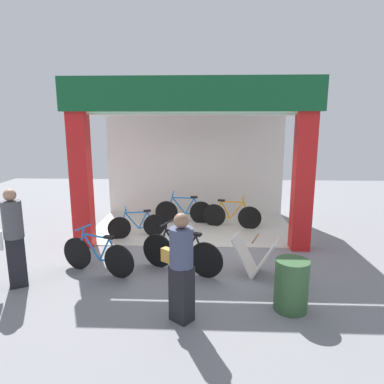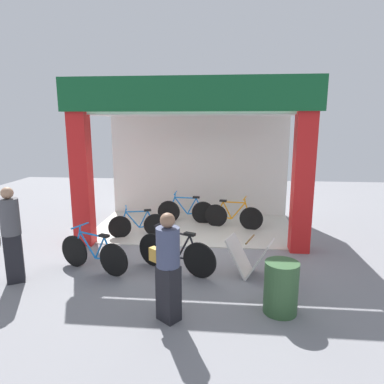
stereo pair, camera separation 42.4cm
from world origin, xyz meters
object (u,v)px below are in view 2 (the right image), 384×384
object	(u,v)px
bicycle_parked_0	(176,253)
sandwich_board_sign	(249,257)
bicycle_inside_1	(138,225)
bicycle_parked_1	(94,254)
bicycle_inside_0	(186,211)
pedestrian_0	(11,234)
trash_bin	(281,287)
pedestrian_1	(168,266)
bicycle_inside_2	(233,216)

from	to	relation	value
bicycle_parked_0	sandwich_board_sign	size ratio (longest dim) A/B	1.66
bicycle_inside_1	bicycle_parked_1	bearing A→B (deg)	-99.65
bicycle_parked_0	bicycle_inside_0	bearing A→B (deg)	92.78
bicycle_inside_1	bicycle_inside_0	bearing A→B (deg)	49.94
bicycle_inside_0	sandwich_board_sign	bearing A→B (deg)	-64.62
pedestrian_0	trash_bin	distance (m)	4.67
sandwich_board_sign	pedestrian_0	size ratio (longest dim) A/B	0.55
bicycle_inside_1	trash_bin	bearing A→B (deg)	-46.85
bicycle_parked_0	pedestrian_1	bearing A→B (deg)	-85.94
bicycle_parked_0	trash_bin	bearing A→B (deg)	-35.77
bicycle_parked_0	bicycle_inside_2	bearing A→B (deg)	67.73
bicycle_inside_0	pedestrian_0	bearing A→B (deg)	-124.52
bicycle_parked_0	bicycle_parked_1	xyz separation A→B (m)	(-1.58, -0.12, -0.02)
bicycle_inside_1	bicycle_parked_0	bearing A→B (deg)	-57.41
bicycle_inside_0	sandwich_board_sign	distance (m)	3.61
bicycle_inside_2	sandwich_board_sign	bearing A→B (deg)	-85.53
bicycle_parked_0	pedestrian_0	distance (m)	2.97
bicycle_inside_1	pedestrian_1	bearing A→B (deg)	-69.21
bicycle_parked_0	pedestrian_0	size ratio (longest dim) A/B	0.91
sandwich_board_sign	trash_bin	size ratio (longest dim) A/B	1.18
bicycle_inside_2	bicycle_parked_0	bearing A→B (deg)	-112.27
sandwich_board_sign	trash_bin	bearing A→B (deg)	-72.77
trash_bin	sandwich_board_sign	bearing A→B (deg)	107.23
bicycle_inside_2	bicycle_parked_1	xyz separation A→B (m)	(-2.75, -2.96, 0.01)
bicycle_inside_2	sandwich_board_sign	world-z (taller)	bicycle_inside_2
pedestrian_1	bicycle_inside_0	bearing A→B (deg)	93.21
bicycle_inside_2	trash_bin	distance (m)	4.16
bicycle_inside_0	bicycle_inside_2	xyz separation A→B (m)	(1.32, -0.37, -0.01)
trash_bin	bicycle_inside_0	bearing A→B (deg)	113.24
bicycle_inside_1	bicycle_inside_2	xyz separation A→B (m)	(2.40, 0.91, 0.03)
bicycle_parked_1	trash_bin	world-z (taller)	bicycle_parked_1
bicycle_inside_1	bicycle_parked_1	xyz separation A→B (m)	(-0.35, -2.05, 0.04)
bicycle_inside_0	pedestrian_1	size ratio (longest dim) A/B	1.00
bicycle_inside_0	trash_bin	distance (m)	4.88
bicycle_inside_0	pedestrian_1	world-z (taller)	pedestrian_1
bicycle_inside_1	bicycle_parked_0	xyz separation A→B (m)	(1.23, -1.93, 0.06)
bicycle_parked_1	bicycle_parked_0	bearing A→B (deg)	4.37
bicycle_parked_1	pedestrian_1	size ratio (longest dim) A/B	0.94
bicycle_inside_2	pedestrian_0	bearing A→B (deg)	-138.57
bicycle_inside_1	bicycle_inside_2	size ratio (longest dim) A/B	0.88
bicycle_parked_0	pedestrian_1	distance (m)	1.69
pedestrian_1	pedestrian_0	bearing A→B (deg)	162.46
bicycle_parked_0	pedestrian_1	xyz separation A→B (m)	(0.12, -1.62, 0.46)
trash_bin	bicycle_parked_1	bearing A→B (deg)	160.99
trash_bin	pedestrian_1	bearing A→B (deg)	-168.12
bicycle_inside_0	trash_bin	xyz separation A→B (m)	(1.93, -4.49, 0.05)
bicycle_parked_0	pedestrian_1	size ratio (longest dim) A/B	0.98
bicycle_inside_1	bicycle_parked_1	world-z (taller)	bicycle_parked_1
bicycle_inside_2	bicycle_parked_1	bearing A→B (deg)	-132.82
bicycle_inside_0	pedestrian_1	xyz separation A→B (m)	(0.27, -4.84, 0.48)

